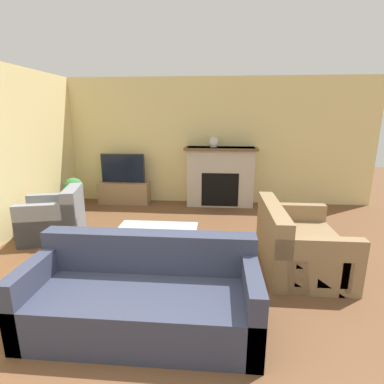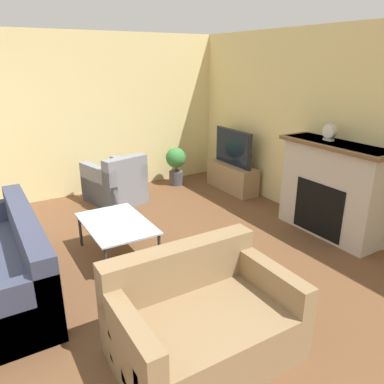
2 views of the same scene
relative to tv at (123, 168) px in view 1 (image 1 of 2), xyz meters
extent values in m
cube|color=beige|center=(1.34, 0.29, 0.56)|extent=(8.08, 0.06, 2.70)
cube|color=#BCB2A3|center=(2.12, 0.04, -0.16)|extent=(1.40, 0.44, 1.26)
cube|color=black|center=(2.12, -0.18, -0.40)|extent=(0.77, 0.01, 0.71)
cube|color=brown|center=(2.12, 0.01, 0.45)|extent=(1.52, 0.50, 0.05)
cube|color=#997A56|center=(0.00, 0.00, -0.55)|extent=(1.11, 0.36, 0.47)
cube|color=#232328|center=(0.00, 0.00, 0.00)|extent=(0.96, 0.05, 0.63)
cube|color=black|center=(0.00, -0.02, 0.00)|extent=(0.92, 0.01, 0.59)
cube|color=#33384C|center=(1.39, -3.97, -0.58)|extent=(2.09, 0.88, 0.42)
cube|color=#33384C|center=(1.39, -3.63, -0.17)|extent=(2.09, 0.20, 0.40)
cube|color=#33384C|center=(0.42, -3.97, -0.46)|extent=(0.14, 0.88, 0.66)
cube|color=#33384C|center=(2.37, -3.97, -0.46)|extent=(0.14, 0.88, 0.66)
cube|color=#8C704C|center=(3.16, -2.63, -0.58)|extent=(0.96, 1.40, 0.42)
cube|color=#8C704C|center=(2.78, -2.63, -0.17)|extent=(0.20, 1.40, 0.40)
cube|color=#8C704C|center=(3.16, -3.26, -0.46)|extent=(0.96, 0.14, 0.66)
cube|color=#8C704C|center=(3.16, -2.00, -0.46)|extent=(0.96, 0.14, 0.66)
cube|color=gray|center=(-0.54, -2.03, -0.58)|extent=(1.03, 0.93, 0.42)
cube|color=gray|center=(-0.21, -1.94, -0.17)|extent=(0.37, 0.76, 0.40)
cube|color=gray|center=(-0.62, -1.74, -0.46)|extent=(0.88, 0.35, 0.66)
cube|color=gray|center=(-0.47, -2.32, -0.46)|extent=(0.88, 0.35, 0.66)
cylinder|color=#333338|center=(0.76, -2.96, -0.58)|extent=(0.04, 0.04, 0.42)
cylinder|color=#333338|center=(1.75, -2.96, -0.58)|extent=(0.04, 0.04, 0.42)
cylinder|color=#333338|center=(0.76, -2.33, -0.58)|extent=(0.04, 0.04, 0.42)
cylinder|color=#333338|center=(1.75, -2.33, -0.58)|extent=(0.04, 0.04, 0.42)
cube|color=silver|center=(1.26, -2.65, -0.36)|extent=(1.08, 0.70, 0.02)
cylinder|color=#47474C|center=(-0.80, -0.72, -0.66)|extent=(0.26, 0.26, 0.26)
cylinder|color=#4C3823|center=(-0.80, -0.72, -0.47)|extent=(0.03, 0.03, 0.11)
sphere|color=#387F3D|center=(-0.80, -0.72, -0.27)|extent=(0.38, 0.38, 0.38)
cube|color=beige|center=(1.97, 0.04, 0.49)|extent=(0.13, 0.07, 0.03)
cylinder|color=beige|center=(1.97, 0.04, 0.60)|extent=(0.19, 0.07, 0.19)
cylinder|color=white|center=(1.97, 0.00, 0.60)|extent=(0.15, 0.00, 0.15)
camera|label=1|loc=(2.04, -6.31, 1.15)|focal=28.00mm
camera|label=2|loc=(5.18, -3.96, 1.48)|focal=35.00mm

